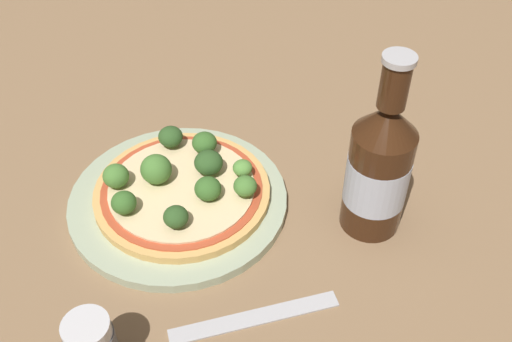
{
  "coord_description": "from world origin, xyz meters",
  "views": [
    {
      "loc": [
        0.48,
        -0.16,
        0.51
      ],
      "look_at": [
        0.05,
        0.05,
        0.06
      ],
      "focal_mm": 42.0,
      "sensor_mm": 36.0,
      "label": 1
    }
  ],
  "objects": [
    {
      "name": "ground_plane",
      "position": [
        0.0,
        0.0,
        0.0
      ],
      "size": [
        3.0,
        3.0,
        0.0
      ],
      "primitive_type": "plane",
      "color": "#846647"
    },
    {
      "name": "plate",
      "position": [
        0.0,
        -0.03,
        0.01
      ],
      "size": [
        0.25,
        0.25,
        0.01
      ],
      "color": "#A3B293",
      "rests_on": "ground_plane"
    },
    {
      "name": "pizza",
      "position": [
        -0.0,
        -0.02,
        0.02
      ],
      "size": [
        0.2,
        0.2,
        0.01
      ],
      "color": "tan",
      "rests_on": "plate"
    },
    {
      "name": "broccoli_floret_0",
      "position": [
        0.04,
        0.04,
        0.04
      ],
      "size": [
        0.03,
        0.03,
        0.03
      ],
      "color": "#6B8E51",
      "rests_on": "pizza"
    },
    {
      "name": "broccoli_floret_1",
      "position": [
        -0.02,
        -0.04,
        0.04
      ],
      "size": [
        0.04,
        0.04,
        0.03
      ],
      "color": "#6B8E51",
      "rests_on": "pizza"
    },
    {
      "name": "broccoli_floret_2",
      "position": [
        -0.01,
        0.02,
        0.04
      ],
      "size": [
        0.03,
        0.03,
        0.03
      ],
      "color": "#6B8E51",
      "rests_on": "pizza"
    },
    {
      "name": "broccoli_floret_3",
      "position": [
        0.01,
        -0.09,
        0.04
      ],
      "size": [
        0.03,
        0.03,
        0.03
      ],
      "color": "#6B8E51",
      "rests_on": "pizza"
    },
    {
      "name": "broccoli_floret_4",
      "position": [
        0.01,
        0.05,
        0.04
      ],
      "size": [
        0.02,
        0.02,
        0.02
      ],
      "color": "#6B8E51",
      "rests_on": "pizza"
    },
    {
      "name": "broccoli_floret_5",
      "position": [
        -0.07,
        -0.01,
        0.04
      ],
      "size": [
        0.03,
        0.03,
        0.03
      ],
      "color": "#6B8E51",
      "rests_on": "pizza"
    },
    {
      "name": "broccoli_floret_6",
      "position": [
        -0.03,
        -0.09,
        0.04
      ],
      "size": [
        0.03,
        0.03,
        0.03
      ],
      "color": "#6B8E51",
      "rests_on": "pizza"
    },
    {
      "name": "broccoli_floret_7",
      "position": [
        0.03,
        0.0,
        0.04
      ],
      "size": [
        0.03,
        0.03,
        0.03
      ],
      "color": "#6B8E51",
      "rests_on": "pizza"
    },
    {
      "name": "broccoli_floret_8",
      "position": [
        -0.04,
        0.02,
        0.04
      ],
      "size": [
        0.03,
        0.03,
        0.03
      ],
      "color": "#6B8E51",
      "rests_on": "pizza"
    },
    {
      "name": "broccoli_floret_9",
      "position": [
        0.05,
        -0.05,
        0.04
      ],
      "size": [
        0.03,
        0.03,
        0.03
      ],
      "color": "#6B8E51",
      "rests_on": "pizza"
    },
    {
      "name": "beer_bottle",
      "position": [
        0.12,
        0.16,
        0.08
      ],
      "size": [
        0.07,
        0.07,
        0.22
      ],
      "color": "#381E0F",
      "rests_on": "ground_plane"
    },
    {
      "name": "fork",
      "position": [
        0.18,
        -0.01,
        0.0
      ],
      "size": [
        0.05,
        0.17,
        0.0
      ],
      "rotation": [
        0.0,
        0.0,
        1.39
      ],
      "color": "#B2B2B7",
      "rests_on": "ground_plane"
    }
  ]
}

